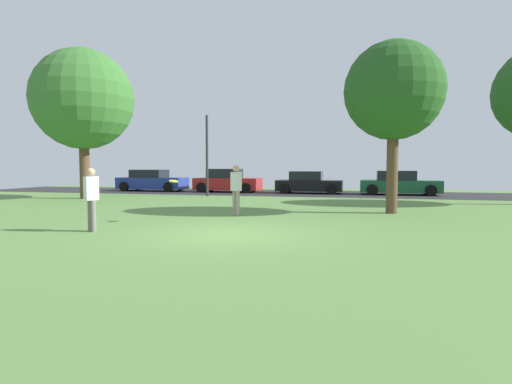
{
  "coord_description": "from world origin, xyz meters",
  "views": [
    {
      "loc": [
        3.12,
        -9.65,
        1.69
      ],
      "look_at": [
        0.0,
        2.83,
        0.88
      ],
      "focal_mm": 29.17,
      "sensor_mm": 36.0,
      "label": 1
    }
  ],
  "objects": [
    {
      "name": "birch_tree_lone",
      "position": [
        4.23,
        5.87,
        4.3
      ],
      "size": [
        3.47,
        3.47,
        6.07
      ],
      "color": "brown",
      "rests_on": "ground_plane"
    },
    {
      "name": "road_strip",
      "position": [
        0.0,
        16.0,
        0.0
      ],
      "size": [
        44.0,
        6.4,
        0.01
      ],
      "primitive_type": "cube",
      "color": "#28282B",
      "rests_on": "ground_plane"
    },
    {
      "name": "ground_plane",
      "position": [
        0.0,
        0.0,
        0.0
      ],
      "size": [
        44.0,
        44.0,
        0.0
      ],
      "primitive_type": "plane",
      "color": "#5B8442"
    },
    {
      "name": "oak_tree_center",
      "position": [
        -10.73,
        9.11,
        5.09
      ],
      "size": [
        5.12,
        5.12,
        7.67
      ],
      "color": "brown",
      "rests_on": "ground_plane"
    },
    {
      "name": "person_thrower",
      "position": [
        -0.96,
        3.88,
        0.95
      ],
      "size": [
        0.36,
        0.39,
        1.71
      ],
      "rotation": [
        0.0,
        0.0,
        -2.13
      ],
      "color": "gray",
      "rests_on": "ground_plane"
    },
    {
      "name": "parked_car_black",
      "position": [
        0.06,
        16.08,
        0.62
      ],
      "size": [
        4.02,
        2.05,
        1.36
      ],
      "color": "black",
      "rests_on": "ground_plane"
    },
    {
      "name": "street_lamp_post",
      "position": [
        -5.15,
        12.2,
        2.25
      ],
      "size": [
        0.14,
        0.14,
        4.5
      ],
      "primitive_type": "cylinder",
      "color": "#2D2D33",
      "rests_on": "ground_plane"
    },
    {
      "name": "parked_car_red",
      "position": [
        -5.24,
        16.07,
        0.68
      ],
      "size": [
        4.22,
        2.06,
        1.5
      ],
      "color": "#B21E1E",
      "rests_on": "ground_plane"
    },
    {
      "name": "parked_car_blue",
      "position": [
        -10.54,
        15.9,
        0.66
      ],
      "size": [
        4.58,
        2.01,
        1.44
      ],
      "color": "#233893",
      "rests_on": "ground_plane"
    },
    {
      "name": "person_catcher",
      "position": [
        -3.58,
        -0.34,
        0.9
      ],
      "size": [
        0.36,
        0.39,
        1.64
      ],
      "rotation": [
        0.0,
        0.0,
        1.02
      ],
      "color": "slate",
      "rests_on": "ground_plane"
    },
    {
      "name": "frisbee_disc",
      "position": [
        -2.27,
        1.77,
        1.24
      ],
      "size": [
        0.38,
        0.38,
        0.07
      ],
      "color": "yellow"
    },
    {
      "name": "parked_car_green",
      "position": [
        5.35,
        16.05,
        0.64
      ],
      "size": [
        4.51,
        2.05,
        1.41
      ],
      "color": "#195633",
      "rests_on": "ground_plane"
    }
  ]
}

